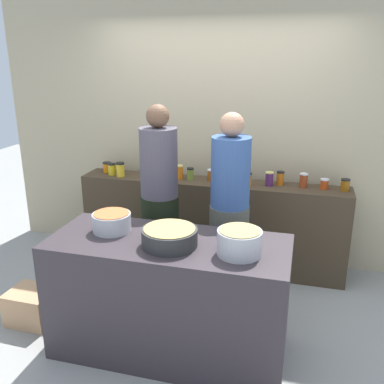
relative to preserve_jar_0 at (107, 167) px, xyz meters
name	(u,v)px	position (x,y,z in m)	size (l,w,h in m)	color
ground	(181,325)	(1.16, -1.15, -0.98)	(12.00, 12.00, 0.00)	gray
storefront_wall	(220,119)	(1.16, 0.30, 0.52)	(4.80, 0.12, 3.00)	tan
display_shelf	(211,224)	(1.16, -0.05, -0.52)	(2.70, 0.36, 0.93)	#413323
prep_table	(169,297)	(1.16, -1.45, -0.53)	(1.70, 0.70, 0.89)	#312A2F
preserve_jar_0	(107,167)	(0.00, 0.00, 0.00)	(0.09, 0.09, 0.11)	orange
preserve_jar_1	(112,169)	(0.10, -0.08, 0.01)	(0.08, 0.08, 0.12)	gold
preserve_jar_2	(120,169)	(0.21, -0.12, 0.02)	(0.09, 0.09, 0.15)	yellow
preserve_jar_3	(149,169)	(0.48, 0.01, 0.01)	(0.09, 0.09, 0.12)	gold
preserve_jar_4	(179,172)	(0.82, -0.04, 0.02)	(0.08, 0.08, 0.14)	orange
preserve_jar_5	(190,174)	(0.94, -0.05, 0.01)	(0.07, 0.07, 0.13)	olive
preserve_jar_6	(211,175)	(1.15, -0.03, 0.00)	(0.07, 0.07, 0.12)	#994C11
preserve_jar_7	(222,174)	(1.25, 0.01, 0.01)	(0.08, 0.08, 0.13)	brown
preserve_jar_8	(237,178)	(1.41, -0.02, -0.01)	(0.08, 0.08, 0.10)	#582744
preserve_jar_9	(248,179)	(1.53, -0.11, 0.01)	(0.08, 0.08, 0.13)	orange
preserve_jar_10	(269,179)	(1.73, -0.05, 0.01)	(0.08, 0.08, 0.14)	#4F2254
preserve_jar_11	(280,178)	(1.83, 0.02, 0.01)	(0.07, 0.07, 0.13)	#CC6215
preserve_jar_12	(304,180)	(2.05, -0.02, 0.01)	(0.08, 0.08, 0.14)	#903819
preserve_jar_13	(324,184)	(2.24, -0.02, -0.01)	(0.08, 0.08, 0.10)	#B53D14
preserve_jar_14	(345,185)	(2.42, -0.03, 0.00)	(0.08, 0.08, 0.11)	#8D500E
cooking_pot_left	(112,222)	(0.70, -1.38, -0.02)	(0.28, 0.28, 0.14)	#B7B7BC
cooking_pot_center	(170,237)	(1.19, -1.51, -0.02)	(0.38, 0.38, 0.13)	#2D2D2D
cooking_pot_right	(239,242)	(1.67, -1.52, 0.00)	(0.29, 0.29, 0.17)	#B7B7BC
cook_with_tongs	(160,214)	(0.85, -0.73, -0.18)	(0.33, 0.33, 1.75)	black
cook_in_cap	(229,224)	(1.47, -0.75, -0.20)	(0.33, 0.33, 1.71)	#505249
bread_crate	(32,306)	(-0.06, -1.41, -0.84)	(0.37, 0.32, 0.28)	tan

